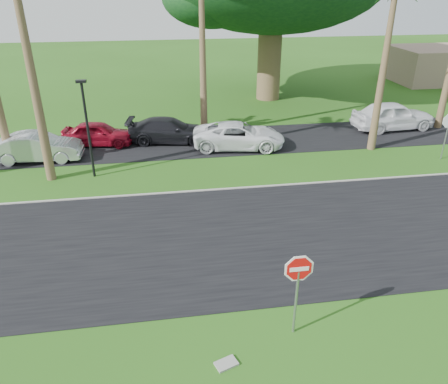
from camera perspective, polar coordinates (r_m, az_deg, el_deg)
ground at (r=14.76m, az=3.69°, el=-9.90°), size 120.00×120.00×0.00m
road at (r=16.37m, az=2.21°, el=-5.80°), size 120.00×8.00×0.02m
parking_strip at (r=25.77m, az=-2.21°, el=6.54°), size 120.00×5.00×0.02m
curb at (r=19.86m, az=0.02°, el=0.39°), size 120.00×0.12×0.06m
stop_sign_near at (r=11.51m, az=9.64°, el=-11.13°), size 1.05×0.07×2.62m
stop_sign_far at (r=25.49m, az=27.23°, el=7.59°), size 1.05×0.07×2.62m
streetlight_right at (r=21.24m, az=-17.45°, el=8.52°), size 0.45×0.25×4.64m
building_far at (r=46.71m, az=27.20°, el=14.64°), size 10.00×6.00×3.00m
car_silver at (r=24.79m, az=-23.15°, el=5.37°), size 4.51×1.71×1.47m
car_red at (r=26.09m, az=-16.10°, el=7.32°), size 4.17×2.19×1.35m
car_dark at (r=25.78m, az=-7.18°, el=7.98°), size 5.03×2.61×1.39m
car_minivan at (r=24.66m, az=1.96°, el=7.35°), size 5.41×3.10×1.42m
car_pickup at (r=29.78m, az=21.21°, el=9.27°), size 5.25×2.41×1.74m
utility_slab at (r=11.70m, az=0.30°, el=-21.51°), size 0.64×0.52×0.06m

